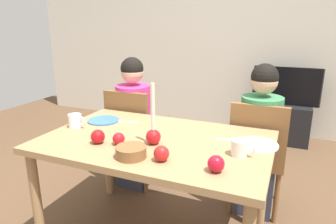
{
  "coord_description": "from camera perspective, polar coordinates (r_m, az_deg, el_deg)",
  "views": [
    {
      "loc": [
        0.75,
        -1.58,
        1.44
      ],
      "look_at": [
        0.0,
        0.2,
        0.87
      ],
      "focal_mm": 32.1,
      "sensor_mm": 36.0,
      "label": 1
    }
  ],
  "objects": [
    {
      "name": "plate_right",
      "position": [
        1.85,
        16.6,
        -5.95
      ],
      "size": [
        0.24,
        0.24,
        0.01
      ],
      "primitive_type": "cylinder",
      "color": "white",
      "rests_on": "dining_table"
    },
    {
      "name": "mug_left",
      "position": [
        2.16,
        -17.18,
        -1.61
      ],
      "size": [
        0.13,
        0.09,
        0.09
      ],
      "color": "white",
      "rests_on": "dining_table"
    },
    {
      "name": "apple_far_edge",
      "position": [
        1.57,
        -1.27,
        -7.9
      ],
      "size": [
        0.08,
        0.08,
        0.08
      ],
      "primitive_type": "sphere",
      "color": "red",
      "rests_on": "dining_table"
    },
    {
      "name": "fork_left",
      "position": [
        2.2,
        -7.92,
        -1.9
      ],
      "size": [
        0.18,
        0.05,
        0.01
      ],
      "primitive_type": "cube",
      "rotation": [
        0.0,
        0.0,
        0.19
      ],
      "color": "silver",
      "rests_on": "dining_table"
    },
    {
      "name": "chair_right",
      "position": [
        2.38,
        16.63,
        -7.23
      ],
      "size": [
        0.4,
        0.4,
        0.9
      ],
      "color": "brown",
      "rests_on": "ground"
    },
    {
      "name": "mug_right",
      "position": [
        1.68,
        13.49,
        -6.63
      ],
      "size": [
        0.13,
        0.09,
        0.09
      ],
      "color": "silver",
      "rests_on": "dining_table"
    },
    {
      "name": "bowl_walnuts",
      "position": [
        1.63,
        -7.03,
        -7.53
      ],
      "size": [
        0.17,
        0.17,
        0.06
      ],
      "primitive_type": "cylinder",
      "color": "brown",
      "rests_on": "dining_table"
    },
    {
      "name": "back_wall",
      "position": [
        4.25,
        13.1,
        14.1
      ],
      "size": [
        6.4,
        0.1,
        2.6
      ],
      "primitive_type": "cube",
      "color": "beige",
      "rests_on": "ground"
    },
    {
      "name": "fork_right",
      "position": [
        1.89,
        11.57,
        -5.17
      ],
      "size": [
        0.18,
        0.06,
        0.01
      ],
      "primitive_type": "cube",
      "rotation": [
        0.0,
        0.0,
        0.28
      ],
      "color": "silver",
      "rests_on": "dining_table"
    },
    {
      "name": "tv_stand",
      "position": [
        4.06,
        20.87,
        -1.9
      ],
      "size": [
        0.64,
        0.4,
        0.48
      ],
      "primitive_type": "cube",
      "color": "black",
      "rests_on": "ground"
    },
    {
      "name": "apple_by_right_mug",
      "position": [
        1.84,
        -13.18,
        -4.57
      ],
      "size": [
        0.08,
        0.08,
        0.08
      ],
      "primitive_type": "sphere",
      "color": "#B51014",
      "rests_on": "dining_table"
    },
    {
      "name": "apple_near_candle",
      "position": [
        1.8,
        -9.35,
        -5.03
      ],
      "size": [
        0.07,
        0.07,
        0.07
      ],
      "primitive_type": "sphere",
      "color": "red",
      "rests_on": "dining_table"
    },
    {
      "name": "candle_centerpiece",
      "position": [
        1.77,
        -2.82,
        -3.88
      ],
      "size": [
        0.09,
        0.09,
        0.37
      ],
      "color": "red",
      "rests_on": "dining_table"
    },
    {
      "name": "person_right_child",
      "position": [
        2.39,
        16.83,
        -5.67
      ],
      "size": [
        0.3,
        0.3,
        1.17
      ],
      "color": "#33384C",
      "rests_on": "ground"
    },
    {
      "name": "plate_left",
      "position": [
        2.26,
        -12.12,
        -1.57
      ],
      "size": [
        0.23,
        0.23,
        0.01
      ],
      "primitive_type": "cylinder",
      "color": "teal",
      "rests_on": "dining_table"
    },
    {
      "name": "tv",
      "position": [
        3.95,
        21.55,
        4.6
      ],
      "size": [
        0.79,
        0.05,
        0.46
      ],
      "color": "black",
      "rests_on": "tv_stand"
    },
    {
      "name": "apple_by_left_plate",
      "position": [
        1.48,
        9.11,
        -9.69
      ],
      "size": [
        0.08,
        0.08,
        0.08
      ],
      "primitive_type": "sphere",
      "color": "#B01021",
      "rests_on": "dining_table"
    },
    {
      "name": "person_left_child",
      "position": [
        2.7,
        -6.49,
        -2.51
      ],
      "size": [
        0.3,
        0.3,
        1.17
      ],
      "color": "#33384C",
      "rests_on": "ground"
    },
    {
      "name": "chair_left",
      "position": [
        2.69,
        -6.78,
        -3.87
      ],
      "size": [
        0.4,
        0.4,
        0.9
      ],
      "color": "brown",
      "rests_on": "ground"
    },
    {
      "name": "dining_table",
      "position": [
        1.91,
        -2.35,
        -7.43
      ],
      "size": [
        1.4,
        0.9,
        0.75
      ],
      "color": "#99754C",
      "rests_on": "ground"
    }
  ]
}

